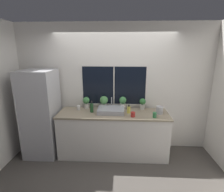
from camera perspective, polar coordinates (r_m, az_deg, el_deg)
name	(u,v)px	position (r m, az deg, el deg)	size (l,w,h in m)	color
ground_plane	(112,162)	(3.69, 0.09, -20.87)	(14.00, 14.00, 0.00)	#4C4742
wall_back	(114,88)	(3.80, 0.66, 2.64)	(8.00, 0.09, 2.70)	silver
wall_left	(37,81)	(5.08, -23.15, 4.55)	(0.06, 7.00, 2.70)	silver
wall_right	(197,82)	(4.95, 25.95, 4.01)	(0.06, 7.00, 2.70)	silver
counter	(113,133)	(3.73, 0.36, -12.14)	(2.22, 0.68, 0.92)	white
refrigerator	(41,114)	(3.87, -22.17, -5.36)	(0.64, 0.68, 1.78)	#B7B7BC
sink	(111,110)	(3.56, -0.34, -4.60)	(0.53, 0.47, 0.25)	#ADADB2
potted_plant_far_left	(86,102)	(3.81, -8.41, -1.86)	(0.14, 0.14, 0.25)	silver
potted_plant_center_left	(104,101)	(3.75, -2.66, -1.75)	(0.17, 0.17, 0.28)	silver
potted_plant_center_right	(123,102)	(3.73, 3.54, -2.08)	(0.15, 0.15, 0.27)	silver
potted_plant_far_right	(143,103)	(3.76, 9.94, -2.30)	(0.13, 0.13, 0.24)	silver
soap_bottle	(129,110)	(3.52, 5.48, -4.43)	(0.07, 0.07, 0.17)	#DBD14C
bottle_tall	(92,108)	(3.57, -6.66, -3.76)	(0.07, 0.07, 0.23)	#235128
mug_white	(79,108)	(3.75, -10.87, -3.82)	(0.07, 0.07, 0.09)	white
mug_red	(133,114)	(3.35, 6.85, -5.99)	(0.08, 0.08, 0.09)	#B72D28
mug_green	(155,115)	(3.38, 13.74, -6.04)	(0.07, 0.07, 0.10)	#38844C
kettle	(159,110)	(3.59, 15.23, -4.36)	(0.14, 0.14, 0.17)	#B2B2B7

